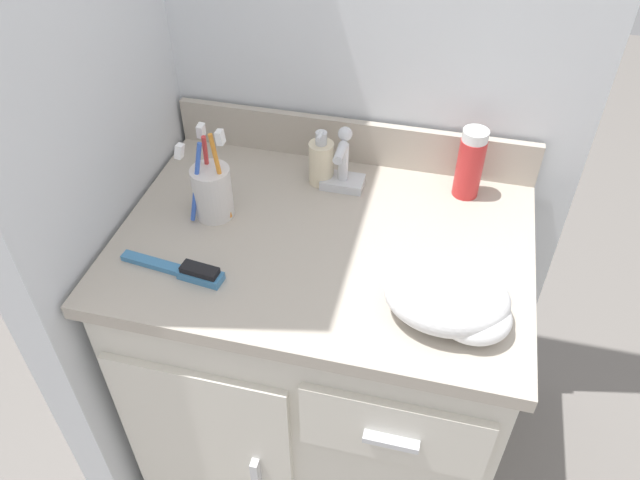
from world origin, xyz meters
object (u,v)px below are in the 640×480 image
Objects in this scene: toothbrush_cup at (212,190)px; shaving_cream_can at (470,164)px; hand_towel at (453,300)px; hairbrush at (185,270)px; soap_dispenser at (321,161)px.

toothbrush_cup is 0.52m from shaving_cream_can.
hand_towel is at bearing -90.09° from shaving_cream_can.
shaving_cream_can is at bearing 44.30° from hairbrush.
shaving_cream_can is at bearing 89.91° from hand_towel.
shaving_cream_can is 0.61m from hairbrush.
hand_towel is (0.48, 0.01, 0.03)m from hairbrush.
soap_dispenser is 0.31m from shaving_cream_can.
soap_dispenser is 0.62× the size of hairbrush.
shaving_cream_can reaches higher than hand_towel.
hand_towel is at bearing 8.02° from hairbrush.
shaving_cream_can is 0.36m from hand_towel.
shaving_cream_can is (0.31, 0.03, 0.02)m from soap_dispenser.
toothbrush_cup is at bearing -158.73° from shaving_cream_can.
hand_towel is (0.30, -0.33, -0.01)m from soap_dispenser.
hand_towel is at bearing -18.84° from toothbrush_cup.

